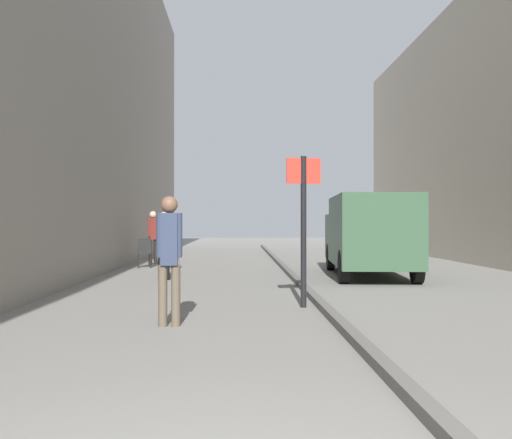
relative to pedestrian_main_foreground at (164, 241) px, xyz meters
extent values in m
plane|color=gray|center=(1.72, -0.20, -0.99)|extent=(80.00, 80.00, 0.00)
cube|color=gray|center=(-2.97, -0.20, 5.26)|extent=(2.18, 40.00, 12.50)
cube|color=#615F5B|center=(3.30, -0.20, -0.93)|extent=(0.16, 40.00, 0.12)
cylinder|color=black|center=(-0.08, -0.02, -0.59)|extent=(0.12, 0.12, 0.81)
cylinder|color=black|center=(0.08, 0.02, -0.59)|extent=(0.12, 0.12, 0.81)
cube|color=maroon|center=(0.00, 0.00, 0.16)|extent=(0.26, 0.23, 0.69)
cylinder|color=maroon|center=(-0.12, -0.02, 0.21)|extent=(0.10, 0.10, 0.59)
cylinder|color=maroon|center=(0.12, 0.02, 0.21)|extent=(0.10, 0.10, 0.59)
sphere|color=tan|center=(0.00, 0.00, 0.62)|extent=(0.22, 0.22, 0.22)
cylinder|color=brown|center=(0.81, -6.61, -0.56)|extent=(0.13, 0.13, 0.86)
cylinder|color=brown|center=(1.00, -6.60, -0.56)|extent=(0.13, 0.13, 0.86)
cube|color=#2D3851|center=(0.91, -6.60, 0.24)|extent=(0.25, 0.21, 0.73)
cylinder|color=#2D3851|center=(0.77, -6.61, 0.29)|extent=(0.10, 0.10, 0.62)
cylinder|color=#2D3851|center=(1.04, -6.60, 0.29)|extent=(0.10, 0.10, 0.62)
sphere|color=brown|center=(0.91, -6.60, 0.72)|extent=(0.24, 0.24, 0.24)
cylinder|color=black|center=(-0.95, 5.34, -0.56)|extent=(0.13, 0.13, 0.86)
cylinder|color=black|center=(-1.12, 5.27, -0.56)|extent=(0.13, 0.13, 0.86)
cube|color=maroon|center=(-1.04, 5.31, 0.24)|extent=(0.30, 0.28, 0.73)
cylinder|color=maroon|center=(-0.91, 5.36, 0.29)|extent=(0.10, 0.10, 0.62)
cylinder|color=maroon|center=(-1.16, 5.26, 0.29)|extent=(0.10, 0.10, 0.62)
sphere|color=tan|center=(-1.04, 5.31, 0.72)|extent=(0.24, 0.24, 0.24)
cube|color=#335138|center=(5.35, 0.28, 0.25)|extent=(2.24, 4.16, 1.81)
cube|color=#335138|center=(5.57, 3.06, 0.02)|extent=(2.05, 1.71, 1.36)
cube|color=black|center=(5.61, 3.61, 0.32)|extent=(1.62, 0.17, 0.60)
cylinder|color=black|center=(4.70, 2.97, -0.59)|extent=(0.28, 0.81, 0.80)
cylinder|color=black|center=(6.42, 2.84, -0.59)|extent=(0.28, 0.81, 0.80)
cylinder|color=black|center=(4.39, -0.96, -0.59)|extent=(0.28, 0.81, 0.80)
cylinder|color=black|center=(6.12, -1.09, -0.59)|extent=(0.28, 0.81, 0.80)
cylinder|color=black|center=(3.00, -4.83, 0.31)|extent=(0.10, 0.10, 2.60)
cube|color=red|center=(3.00, -4.83, 1.36)|extent=(0.60, 0.11, 0.44)
cylinder|color=black|center=(-1.35, 4.20, -0.77)|extent=(0.04, 0.04, 0.45)
cylinder|color=black|center=(-0.98, 4.27, -0.77)|extent=(0.04, 0.04, 0.45)
cylinder|color=black|center=(-1.28, 3.84, -0.77)|extent=(0.04, 0.04, 0.45)
cylinder|color=black|center=(-0.91, 3.90, -0.77)|extent=(0.04, 0.04, 0.45)
cube|color=black|center=(-1.13, 4.05, -0.52)|extent=(0.51, 0.51, 0.04)
cube|color=black|center=(-1.10, 3.86, -0.28)|extent=(0.44, 0.12, 0.45)
cylinder|color=#B7B2A8|center=(0.00, 3.82, -0.77)|extent=(0.04, 0.04, 0.45)
cylinder|color=#B7B2A8|center=(0.01, 3.44, -0.77)|extent=(0.04, 0.04, 0.45)
cylinder|color=#B7B2A8|center=(-0.38, 3.81, -0.77)|extent=(0.04, 0.04, 0.45)
cylinder|color=#B7B2A8|center=(-0.37, 3.43, -0.77)|extent=(0.04, 0.04, 0.45)
cube|color=#B7B2A8|center=(-0.18, 3.62, -0.52)|extent=(0.45, 0.45, 0.04)
cube|color=#B7B2A8|center=(-0.38, 3.62, -0.28)|extent=(0.05, 0.44, 0.45)
camera|label=1|loc=(1.87, -14.93, 0.48)|focal=41.41mm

